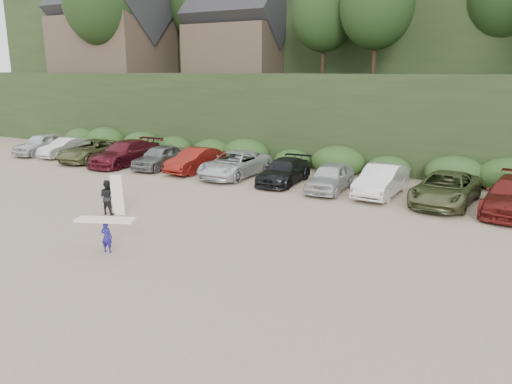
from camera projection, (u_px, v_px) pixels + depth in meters
The scene contains 5 objects.
ground at pixel (182, 235), 19.42m from camera, with size 120.00×120.00×0.00m, color tan.
hillside_backdrop at pixel (409, 16), 47.25m from camera, with size 90.00×41.50×28.00m.
parked_cars at pixel (250, 167), 29.05m from camera, with size 39.64×6.09×1.64m.
child_surfer at pixel (106, 229), 17.45m from camera, with size 2.12×1.36×1.24m.
adult_surfer at pixel (108, 197), 22.11m from camera, with size 1.26×0.67×1.84m.
Camera 1 is at (11.59, -14.64, 6.28)m, focal length 35.00 mm.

